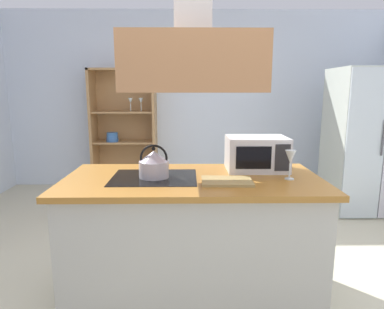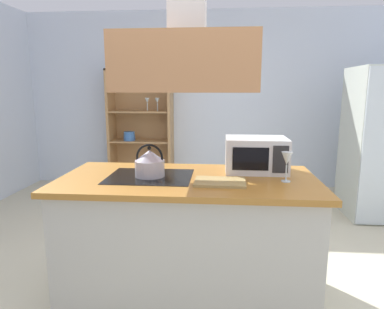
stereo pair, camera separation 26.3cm
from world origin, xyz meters
name	(u,v)px [view 2 (the right image)]	position (x,y,z in m)	size (l,w,h in m)	color
ground_plane	(205,287)	(0.00, 0.00, 0.00)	(7.80, 7.80, 0.00)	beige
wall_back	(214,100)	(0.00, 3.00, 1.35)	(6.00, 0.12, 2.70)	silver
kitchen_island	(188,236)	(-0.13, -0.06, 0.45)	(1.84, 0.90, 0.90)	#B6B4A8
range_hood	(188,49)	(-0.13, -0.06, 1.79)	(0.90, 0.70, 1.20)	#B2784A
dish_cabinet	(142,136)	(-1.13, 2.78, 0.81)	(0.97, 0.40, 1.82)	#AD804F
kettle	(150,163)	(-0.40, -0.06, 1.00)	(0.21, 0.21, 0.24)	#B9B0B9
cutting_board	(220,182)	(0.10, -0.20, 0.91)	(0.34, 0.24, 0.02)	#A58B53
microwave	(256,155)	(0.37, 0.17, 1.03)	(0.46, 0.35, 0.26)	silver
wine_glass_on_counter	(287,160)	(0.55, -0.12, 1.05)	(0.08, 0.08, 0.21)	silver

